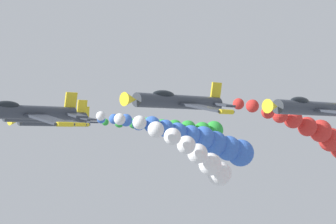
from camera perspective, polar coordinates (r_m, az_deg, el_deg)
The scene contains 8 objects.
airplane_lead at distance 56.37m, azimuth -11.40°, elevation 0.01°, with size 9.45×10.35×2.95m.
smoke_trail_lead at distance 72.36m, azimuth 2.44°, elevation -3.63°, with size 5.17×20.77×7.36m.
airplane_left_inner at distance 55.71m, azimuth 0.78°, elevation 0.85°, with size 9.48×10.35×2.85m.
airplane_right_inner at distance 68.05m, azimuth -9.83°, elevation -0.36°, with size 9.51×10.35×2.74m.
smoke_trail_right_inner at distance 79.54m, azimuth 3.20°, elevation -2.38°, with size 5.54×19.63×5.76m.
airplane_left_outer at distance 56.41m, azimuth 11.39°, elevation 0.32°, with size 9.53×10.35×2.61m.
airplane_right_outer at distance 79.10m, azimuth -9.14°, elevation -0.72°, with size 9.56×10.35×2.39m.
smoke_trail_right_outer at distance 91.30m, azimuth 1.47°, elevation -1.30°, with size 3.34×18.90×2.75m.
Camera 1 is at (-43.89, 42.82, 93.59)m, focal length 76.27 mm.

